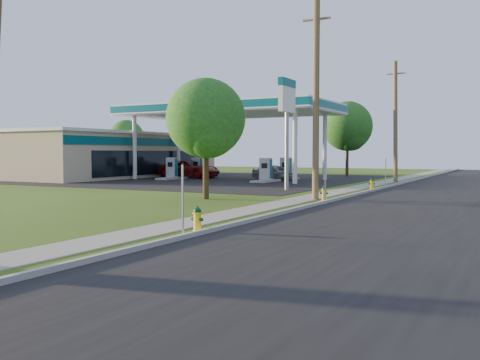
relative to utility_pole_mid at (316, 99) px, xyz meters
name	(u,v)px	position (x,y,z in m)	size (l,w,h in m)	color
ground_plane	(59,264)	(0.60, -17.00, -4.95)	(140.00, 140.00, 0.00)	#2F450F
road	(387,222)	(5.10, -7.00, -4.94)	(8.00, 120.00, 0.02)	black
curb	(278,214)	(1.10, -7.00, -4.88)	(0.15, 120.00, 0.15)	#A19E94
sidewalk	(236,213)	(-0.65, -7.00, -4.94)	(1.50, 120.00, 0.03)	gray
forecourt	(209,179)	(-15.40, 15.00, -4.94)	(26.00, 28.00, 0.02)	black
utility_pole_mid	(316,99)	(0.00, 0.00, 0.00)	(1.40, 0.32, 9.80)	brown
utility_pole_far	(395,121)	(0.00, 18.00, -0.15)	(1.40, 0.32, 9.50)	brown
sign_post_near	(183,201)	(0.85, -12.80, -3.95)	(0.05, 0.04, 2.00)	gray
sign_post_mid	(325,181)	(0.85, -1.00, -3.95)	(0.05, 0.04, 2.00)	gray
sign_post_far	(386,172)	(0.85, 11.20, -3.95)	(0.05, 0.04, 2.00)	gray
gas_canopy	(228,111)	(-13.40, 15.00, 0.94)	(18.18, 9.18, 6.40)	silver
fuel_pump_nw	(172,171)	(-17.90, 13.00, -4.23)	(1.20, 3.20, 1.90)	#A19E94
fuel_pump_ne	(266,173)	(-8.90, 13.00, -4.23)	(1.20, 3.20, 1.90)	#A19E94
fuel_pump_sw	(197,170)	(-17.90, 17.00, -4.23)	(1.20, 3.20, 1.90)	#A19E94
fuel_pump_se	(286,171)	(-8.90, 17.00, -4.23)	(1.20, 3.20, 1.90)	#A19E94
convenience_store	(112,155)	(-26.38, 15.00, -2.82)	(10.40, 22.40, 4.25)	tan
price_pylon	(287,102)	(-3.90, 5.50, 0.48)	(0.34, 2.04, 6.85)	gray
tree_verge	(207,121)	(-4.88, -2.29, -1.07)	(3.98, 3.98, 6.03)	#342312
tree_lot	(348,128)	(-6.09, 25.60, -0.26)	(4.81, 4.81, 7.29)	#342312
tree_back	(127,138)	(-32.55, 24.50, -0.96)	(4.09, 4.09, 6.20)	#342312
hydrant_near	(197,220)	(0.72, -11.87, -4.58)	(0.40, 0.36, 0.77)	yellow
hydrant_mid	(324,193)	(0.60, -0.43, -4.59)	(0.38, 0.34, 0.74)	gold
hydrant_far	(372,184)	(0.61, 8.54, -4.60)	(0.38, 0.33, 0.72)	#DDBB0B
car_red	(190,169)	(-18.09, 16.08, -4.15)	(2.68, 5.81, 1.61)	maroon
car_silver	(273,172)	(-9.70, 16.17, -4.27)	(1.60, 3.99, 1.36)	#9D9FA4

